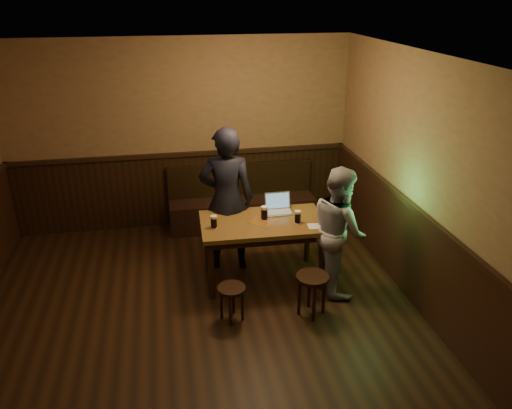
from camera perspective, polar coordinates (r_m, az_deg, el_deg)
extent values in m
cube|color=black|center=(5.40, -5.91, -15.75)|extent=(5.00, 6.00, 0.02)
cube|color=beige|center=(4.22, -7.55, 15.35)|extent=(5.00, 6.00, 0.02)
cube|color=#9B6A4F|center=(7.46, -8.56, 7.79)|extent=(5.00, 0.02, 2.80)
cube|color=#9B6A4F|center=(5.39, 20.97, 0.16)|extent=(0.02, 6.00, 2.80)
cube|color=black|center=(7.71, -8.18, 1.65)|extent=(4.98, 0.04, 1.10)
cube|color=black|center=(5.75, 19.48, -7.65)|extent=(0.04, 5.98, 1.10)
cube|color=black|center=(7.48, -8.42, 5.68)|extent=(4.98, 0.06, 0.06)
cube|color=black|center=(5.47, 20.02, -2.48)|extent=(0.06, 5.98, 0.06)
cube|color=black|center=(7.66, -1.56, -0.89)|extent=(2.20, 0.50, 0.45)
cube|color=black|center=(7.66, -1.84, 2.96)|extent=(2.20, 0.10, 0.50)
cube|color=brown|center=(6.05, 0.79, -2.12)|extent=(1.53, 0.90, 0.05)
cube|color=black|center=(6.08, 0.78, -2.80)|extent=(1.39, 0.77, 0.09)
cube|color=maroon|center=(6.04, 0.79, -1.87)|extent=(0.39, 0.39, 0.00)
cylinder|color=black|center=(5.87, -5.12, -7.53)|extent=(0.08, 0.08, 0.75)
cylinder|color=black|center=(6.47, -5.58, -4.41)|extent=(0.08, 0.08, 0.75)
cylinder|color=black|center=(6.08, 7.55, -6.48)|extent=(0.08, 0.08, 0.75)
cylinder|color=black|center=(6.66, 5.92, -3.56)|extent=(0.08, 0.08, 0.75)
cylinder|color=black|center=(5.49, -2.82, -9.58)|extent=(0.39, 0.39, 0.04)
cylinder|color=black|center=(5.59, -1.56, -11.37)|extent=(0.03, 0.03, 0.40)
cylinder|color=black|center=(5.70, -2.59, -10.61)|extent=(0.03, 0.03, 0.40)
cylinder|color=black|center=(5.62, -3.98, -11.20)|extent=(0.03, 0.03, 0.40)
cylinder|color=black|center=(5.51, -2.97, -11.98)|extent=(0.03, 0.03, 0.40)
cylinder|color=black|center=(5.57, 6.48, -8.28)|extent=(0.40, 0.40, 0.04)
cylinder|color=black|center=(5.73, 7.76, -10.19)|extent=(0.04, 0.04, 0.47)
cylinder|color=black|center=(5.81, 6.09, -9.54)|extent=(0.04, 0.04, 0.47)
cylinder|color=black|center=(5.68, 4.96, -10.40)|extent=(0.04, 0.04, 0.47)
cylinder|color=black|center=(5.59, 6.66, -11.09)|extent=(0.04, 0.04, 0.47)
cylinder|color=maroon|center=(5.89, -4.82, -2.64)|extent=(0.10, 0.10, 0.00)
cylinder|color=silver|center=(5.89, -4.82, -2.61)|extent=(0.08, 0.08, 0.00)
cylinder|color=black|center=(5.86, -4.84, -2.07)|extent=(0.07, 0.07, 0.12)
cylinder|color=beige|center=(5.83, -4.87, -1.41)|extent=(0.08, 0.08, 0.03)
cylinder|color=maroon|center=(6.08, 0.96, -1.68)|extent=(0.11, 0.11, 0.00)
cylinder|color=silver|center=(6.08, 0.96, -1.65)|extent=(0.09, 0.09, 0.00)
cylinder|color=black|center=(6.05, 0.96, -1.06)|extent=(0.08, 0.08, 0.13)
cylinder|color=beige|center=(6.02, 0.97, -0.35)|extent=(0.08, 0.08, 0.03)
cylinder|color=maroon|center=(6.01, 4.77, -2.08)|extent=(0.10, 0.10, 0.00)
cylinder|color=silver|center=(6.01, 4.77, -2.05)|extent=(0.09, 0.09, 0.00)
cylinder|color=black|center=(5.98, 4.79, -1.51)|extent=(0.07, 0.07, 0.12)
cylinder|color=beige|center=(5.95, 4.81, -0.85)|extent=(0.08, 0.08, 0.03)
cube|color=silver|center=(6.25, 2.68, -0.90)|extent=(0.33, 0.23, 0.02)
cube|color=#B2B2B7|center=(6.24, 2.68, -0.82)|extent=(0.30, 0.18, 0.00)
cube|color=silver|center=(6.30, 2.46, 0.48)|extent=(0.33, 0.07, 0.21)
cube|color=#557B9E|center=(6.29, 2.48, 0.44)|extent=(0.30, 0.05, 0.18)
cube|color=silver|center=(5.95, 7.02, -2.46)|extent=(0.24, 0.18, 0.00)
imported|color=black|center=(6.29, -3.37, 0.57)|extent=(0.75, 0.55, 1.89)
imported|color=gray|center=(5.96, 9.43, -2.86)|extent=(0.63, 0.79, 1.55)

